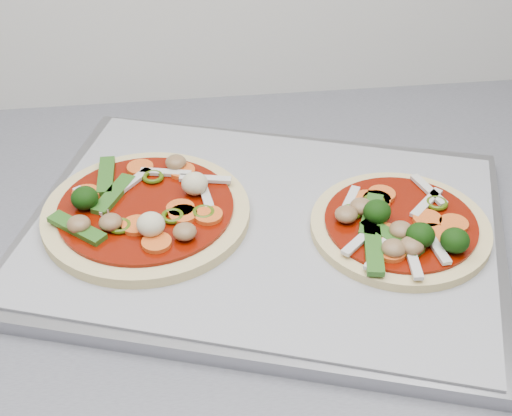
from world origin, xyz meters
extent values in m
cube|color=#95959A|center=(-0.56, 1.34, 0.91)|extent=(0.49, 0.42, 0.01)
cube|color=gray|center=(-0.56, 1.34, 0.91)|extent=(0.47, 0.40, 0.00)
cylinder|color=tan|center=(-0.66, 1.36, 0.92)|extent=(0.25, 0.25, 0.01)
cylinder|color=maroon|center=(-0.66, 1.36, 0.93)|extent=(0.22, 0.22, 0.00)
ellipsoid|color=olive|center=(-0.72, 1.33, 0.94)|extent=(0.02, 0.02, 0.01)
cube|color=#315B1C|center=(-0.70, 1.40, 0.93)|extent=(0.01, 0.06, 0.00)
cube|color=beige|center=(-0.61, 1.39, 0.93)|extent=(0.05, 0.02, 0.00)
ellipsoid|color=olive|center=(-0.63, 1.41, 0.94)|extent=(0.03, 0.03, 0.01)
cylinder|color=orange|center=(-0.72, 1.38, 0.93)|extent=(0.03, 0.03, 0.00)
ellipsoid|color=#BCB88D|center=(-0.62, 1.37, 0.94)|extent=(0.03, 0.03, 0.02)
cylinder|color=orange|center=(-0.63, 1.40, 0.93)|extent=(0.03, 0.03, 0.00)
cylinder|color=orange|center=(-0.65, 1.30, 0.93)|extent=(0.03, 0.03, 0.00)
ellipsoid|color=#BCB88D|center=(-0.66, 1.32, 0.94)|extent=(0.03, 0.03, 0.02)
cylinder|color=orange|center=(-0.63, 1.35, 0.93)|extent=(0.03, 0.03, 0.00)
cube|color=#315B1C|center=(-0.69, 1.37, 0.93)|extent=(0.04, 0.06, 0.00)
ellipsoid|color=#103707|center=(-0.71, 1.36, 0.94)|extent=(0.03, 0.03, 0.02)
cylinder|color=orange|center=(-0.67, 1.41, 0.93)|extent=(0.03, 0.03, 0.00)
cylinder|color=orange|center=(-0.61, 1.33, 0.93)|extent=(0.03, 0.03, 0.00)
ellipsoid|color=olive|center=(-0.63, 1.31, 0.94)|extent=(0.02, 0.02, 0.01)
cylinder|color=orange|center=(-0.67, 1.33, 0.93)|extent=(0.03, 0.03, 0.00)
ellipsoid|color=olive|center=(-0.69, 1.33, 0.94)|extent=(0.03, 0.03, 0.01)
torus|color=#374E09|center=(-0.68, 1.33, 0.93)|extent=(0.02, 0.02, 0.00)
torus|color=#374E09|center=(-0.64, 1.34, 0.93)|extent=(0.03, 0.03, 0.00)
cube|color=beige|center=(-0.61, 1.37, 0.93)|extent=(0.01, 0.05, 0.00)
cube|color=#315B1C|center=(-0.72, 1.33, 0.93)|extent=(0.05, 0.05, 0.00)
cube|color=beige|center=(-0.68, 1.39, 0.93)|extent=(0.04, 0.04, 0.00)
cylinder|color=orange|center=(-0.63, 1.34, 0.93)|extent=(0.03, 0.03, 0.00)
cube|color=beige|center=(-0.71, 1.37, 0.93)|extent=(0.03, 0.04, 0.00)
torus|color=#374E09|center=(-0.66, 1.40, 0.93)|extent=(0.03, 0.03, 0.00)
torus|color=#374E09|center=(-0.61, 1.34, 0.93)|extent=(0.03, 0.03, 0.00)
cube|color=beige|center=(-0.64, 1.40, 0.93)|extent=(0.05, 0.02, 0.00)
cylinder|color=tan|center=(-0.44, 1.31, 0.92)|extent=(0.21, 0.21, 0.01)
cylinder|color=maroon|center=(-0.44, 1.31, 0.93)|extent=(0.17, 0.17, 0.00)
cube|color=#315B1C|center=(-0.48, 1.27, 0.93)|extent=(0.02, 0.06, 0.00)
torus|color=#374E09|center=(-0.48, 1.33, 0.93)|extent=(0.03, 0.03, 0.00)
ellipsoid|color=#103707|center=(-0.47, 1.31, 0.94)|extent=(0.03, 0.03, 0.02)
torus|color=#374E09|center=(-0.41, 1.33, 0.93)|extent=(0.03, 0.03, 0.00)
ellipsoid|color=olive|center=(-0.46, 1.27, 0.93)|extent=(0.02, 0.02, 0.01)
cylinder|color=orange|center=(-0.42, 1.29, 0.93)|extent=(0.03, 0.03, 0.00)
cube|color=beige|center=(-0.49, 1.29, 0.93)|extent=(0.04, 0.04, 0.00)
cube|color=beige|center=(-0.43, 1.27, 0.93)|extent=(0.01, 0.05, 0.00)
cube|color=beige|center=(-0.42, 1.33, 0.93)|extent=(0.04, 0.04, 0.00)
cube|color=beige|center=(-0.45, 1.26, 0.93)|extent=(0.01, 0.05, 0.00)
cube|color=beige|center=(-0.41, 1.35, 0.93)|extent=(0.02, 0.05, 0.00)
cube|color=beige|center=(-0.47, 1.27, 0.93)|extent=(0.04, 0.04, 0.00)
cube|color=#315B1C|center=(-0.46, 1.29, 0.93)|extent=(0.05, 0.05, 0.00)
cylinder|color=orange|center=(-0.47, 1.34, 0.93)|extent=(0.03, 0.03, 0.00)
cube|color=#315B1C|center=(-0.47, 1.32, 0.93)|extent=(0.03, 0.06, 0.00)
ellipsoid|color=olive|center=(-0.41, 1.28, 0.93)|extent=(0.03, 0.03, 0.01)
cylinder|color=orange|center=(-0.45, 1.35, 0.93)|extent=(0.03, 0.03, 0.00)
torus|color=#374E09|center=(-0.46, 1.27, 0.93)|extent=(0.02, 0.02, 0.00)
cylinder|color=orange|center=(-0.46, 1.34, 0.93)|extent=(0.04, 0.04, 0.00)
cylinder|color=orange|center=(-0.47, 1.30, 0.93)|extent=(0.04, 0.04, 0.00)
cylinder|color=orange|center=(-0.46, 1.34, 0.93)|extent=(0.04, 0.04, 0.00)
cylinder|color=orange|center=(-0.40, 1.30, 0.93)|extent=(0.04, 0.04, 0.00)
cylinder|color=orange|center=(-0.46, 1.27, 0.93)|extent=(0.03, 0.03, 0.00)
ellipsoid|color=olive|center=(-0.48, 1.33, 0.93)|extent=(0.02, 0.02, 0.01)
ellipsoid|color=olive|center=(-0.45, 1.29, 0.93)|extent=(0.03, 0.03, 0.01)
ellipsoid|color=olive|center=(-0.45, 1.27, 0.93)|extent=(0.02, 0.02, 0.01)
cube|color=beige|center=(-0.48, 1.34, 0.93)|extent=(0.03, 0.05, 0.00)
cylinder|color=orange|center=(-0.42, 1.31, 0.93)|extent=(0.03, 0.03, 0.00)
torus|color=#374E09|center=(-0.46, 1.34, 0.93)|extent=(0.02, 0.02, 0.00)
ellipsoid|color=olive|center=(-0.49, 1.32, 0.93)|extent=(0.02, 0.02, 0.01)
ellipsoid|color=#103707|center=(-0.44, 1.28, 0.94)|extent=(0.03, 0.03, 0.02)
ellipsoid|color=#103707|center=(-0.41, 1.27, 0.94)|extent=(0.03, 0.03, 0.02)
camera|label=1|loc=(-0.63, 0.85, 1.31)|focal=50.00mm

